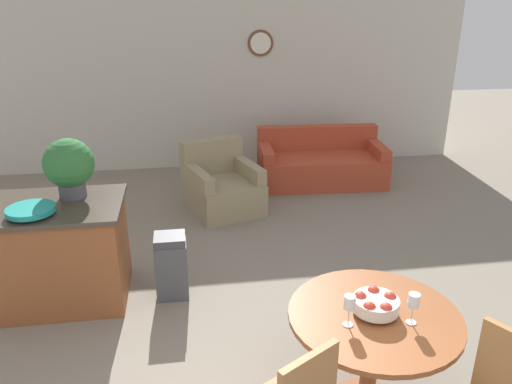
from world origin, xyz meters
name	(u,v)px	position (x,y,z in m)	size (l,w,h in m)	color
wall_back	(210,81)	(0.00, 6.24, 1.35)	(8.00, 0.09, 2.70)	beige
dining_table	(372,336)	(0.68, 0.97, 0.58)	(1.07, 1.07, 0.74)	brown
fruit_bowl	(376,304)	(0.68, 0.97, 0.82)	(0.28, 0.28, 0.14)	silver
wine_glass_left	(350,304)	(0.48, 0.88, 0.89)	(0.07, 0.07, 0.20)	silver
wine_glass_right	(414,302)	(0.86, 0.85, 0.89)	(0.07, 0.07, 0.20)	silver
kitchen_island	(62,252)	(-1.55, 2.61, 0.47)	(1.13, 0.85, 0.93)	brown
teal_bowl	(31,210)	(-1.68, 2.41, 0.97)	(0.38, 0.38, 0.07)	teal
potted_plant	(69,166)	(-1.42, 2.77, 1.22)	(0.43, 0.43, 0.53)	#4C4C51
trash_bin	(171,266)	(-0.61, 2.52, 0.30)	(0.29, 0.26, 0.61)	#47474C
couch	(321,164)	(1.52, 5.23, 0.27)	(1.83, 0.99, 0.77)	#B24228
armchair	(221,187)	(0.01, 4.46, 0.29)	(1.06, 1.14, 0.85)	#998966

